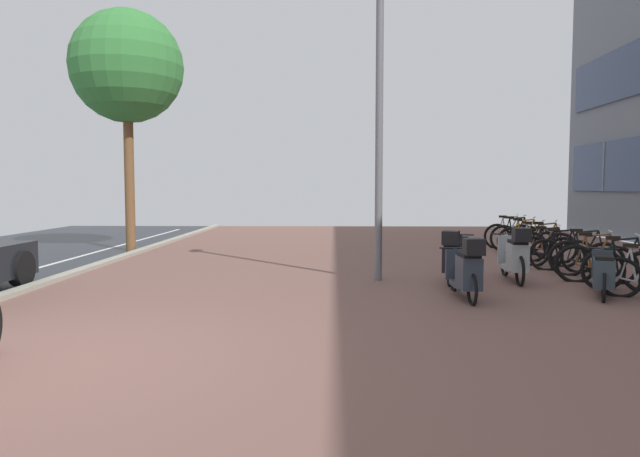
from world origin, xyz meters
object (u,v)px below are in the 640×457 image
(bicycle_rack_09, at_px, (516,238))
(scooter_extra, at_px, (466,271))
(bicycle_rack_01, at_px, (623,270))
(bicycle_rack_05, at_px, (548,251))
(scooter_near, at_px, (515,256))
(bicycle_rack_02, at_px, (596,264))
(scooter_far, at_px, (454,258))
(bicycle_rack_06, at_px, (546,247))
(bicycle_rack_10, at_px, (509,236))
(lamp_post, at_px, (379,96))
(street_tree, at_px, (127,68))
(scooter_mid, at_px, (603,273))
(bicycle_rack_08, at_px, (525,241))
(bicycle_rack_03, at_px, (586,259))
(bicycle_rack_07, at_px, (534,244))
(bicycle_rack_04, at_px, (562,255))

(bicycle_rack_09, bearing_deg, scooter_extra, -112.94)
(bicycle_rack_01, xyz_separation_m, bicycle_rack_05, (-0.17, 2.94, -0.01))
(bicycle_rack_09, xyz_separation_m, scooter_near, (-1.61, -5.10, 0.12))
(bicycle_rack_01, bearing_deg, bicycle_rack_02, 99.85)
(bicycle_rack_01, distance_m, scooter_far, 2.79)
(bicycle_rack_06, distance_m, bicycle_rack_10, 2.94)
(lamp_post, distance_m, street_tree, 8.10)
(scooter_mid, relative_size, lamp_post, 0.27)
(bicycle_rack_05, xyz_separation_m, scooter_mid, (-0.44, -3.55, 0.04))
(scooter_mid, height_order, street_tree, street_tree)
(bicycle_rack_06, relative_size, scooter_far, 0.73)
(scooter_mid, height_order, scooter_extra, scooter_extra)
(scooter_far, bearing_deg, lamp_post, 171.45)
(bicycle_rack_09, height_order, bicycle_rack_10, bicycle_rack_09)
(street_tree, bearing_deg, bicycle_rack_05, -15.33)
(bicycle_rack_05, height_order, bicycle_rack_08, bicycle_rack_08)
(bicycle_rack_03, distance_m, scooter_mid, 2.17)
(bicycle_rack_07, bearing_deg, bicycle_rack_01, -90.19)
(bicycle_rack_07, height_order, bicycle_rack_08, bicycle_rack_08)
(scooter_extra, bearing_deg, bicycle_rack_08, 64.67)
(bicycle_rack_06, height_order, bicycle_rack_09, bicycle_rack_09)
(bicycle_rack_03, height_order, scooter_mid, bicycle_rack_03)
(bicycle_rack_02, relative_size, scooter_mid, 0.82)
(bicycle_rack_06, distance_m, street_tree, 11.58)
(scooter_near, bearing_deg, scooter_mid, -55.34)
(bicycle_rack_04, xyz_separation_m, lamp_post, (-3.88, -1.25, 3.07))
(bicycle_rack_07, distance_m, scooter_near, 3.97)
(bicycle_rack_05, relative_size, scooter_extra, 0.76)
(bicycle_rack_10, bearing_deg, scooter_extra, -111.15)
(lamp_post, relative_size, street_tree, 0.96)
(bicycle_rack_01, distance_m, bicycle_rack_09, 5.89)
(bicycle_rack_07, height_order, street_tree, street_tree)
(bicycle_rack_05, bearing_deg, bicycle_rack_02, -88.89)
(bicycle_rack_07, distance_m, street_tree, 11.45)
(scooter_extra, bearing_deg, bicycle_rack_03, 40.16)
(bicycle_rack_06, height_order, bicycle_rack_10, bicycle_rack_10)
(bicycle_rack_02, xyz_separation_m, scooter_near, (-1.45, 0.05, 0.13))
(bicycle_rack_02, height_order, scooter_near, scooter_near)
(scooter_near, height_order, street_tree, street_tree)
(bicycle_rack_09, xyz_separation_m, scooter_mid, (-0.65, -6.49, 0.01))
(bicycle_rack_03, xyz_separation_m, bicycle_rack_05, (-0.17, 1.47, -0.01))
(bicycle_rack_08, bearing_deg, scooter_mid, -96.40)
(bicycle_rack_10, height_order, lamp_post, lamp_post)
(street_tree, bearing_deg, bicycle_rack_10, 4.77)
(bicycle_rack_03, height_order, scooter_extra, scooter_extra)
(bicycle_rack_04, bearing_deg, bicycle_rack_03, -76.83)
(scooter_near, bearing_deg, bicycle_rack_07, 66.38)
(bicycle_rack_02, distance_m, scooter_mid, 1.43)
(scooter_mid, bearing_deg, bicycle_rack_10, 84.56)
(bicycle_rack_03, xyz_separation_m, bicycle_rack_07, (0.01, 2.94, -0.01))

